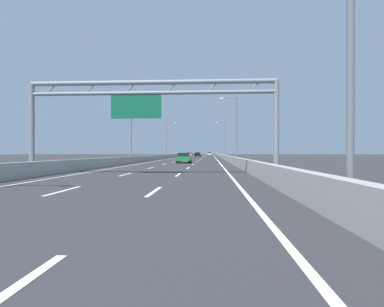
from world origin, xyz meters
The scene contains 49 objects.
ground_plane centered at (0.00, 100.00, 0.00)m, with size 260.00×260.00×0.00m, color #2D2D30.
lane_dash_left_1 centered at (-1.80, 12.50, 0.01)m, with size 0.16×3.00×0.01m, color white.
lane_dash_left_2 centered at (-1.80, 21.50, 0.01)m, with size 0.16×3.00×0.01m, color white.
lane_dash_left_3 centered at (-1.80, 30.50, 0.01)m, with size 0.16×3.00×0.01m, color white.
lane_dash_left_4 centered at (-1.80, 39.50, 0.01)m, with size 0.16×3.00×0.01m, color white.
lane_dash_left_5 centered at (-1.80, 48.50, 0.01)m, with size 0.16×3.00×0.01m, color white.
lane_dash_left_6 centered at (-1.80, 57.50, 0.01)m, with size 0.16×3.00×0.01m, color white.
lane_dash_left_7 centered at (-1.80, 66.50, 0.01)m, with size 0.16×3.00×0.01m, color white.
lane_dash_left_8 centered at (-1.80, 75.50, 0.01)m, with size 0.16×3.00×0.01m, color white.
lane_dash_left_9 centered at (-1.80, 84.50, 0.01)m, with size 0.16×3.00×0.01m, color white.
lane_dash_left_10 centered at (-1.80, 93.50, 0.01)m, with size 0.16×3.00×0.01m, color white.
lane_dash_left_11 centered at (-1.80, 102.50, 0.01)m, with size 0.16×3.00×0.01m, color white.
lane_dash_left_12 centered at (-1.80, 111.50, 0.01)m, with size 0.16×3.00×0.01m, color white.
lane_dash_left_13 centered at (-1.80, 120.50, 0.01)m, with size 0.16×3.00×0.01m, color white.
lane_dash_left_14 centered at (-1.80, 129.50, 0.01)m, with size 0.16×3.00×0.01m, color white.
lane_dash_left_15 centered at (-1.80, 138.50, 0.01)m, with size 0.16×3.00×0.01m, color white.
lane_dash_left_16 centered at (-1.80, 147.50, 0.01)m, with size 0.16×3.00×0.01m, color white.
lane_dash_left_17 centered at (-1.80, 156.50, 0.01)m, with size 0.16×3.00×0.01m, color white.
lane_dash_right_1 centered at (1.80, 12.50, 0.01)m, with size 0.16×3.00×0.01m, color white.
lane_dash_right_2 centered at (1.80, 21.50, 0.01)m, with size 0.16×3.00×0.01m, color white.
lane_dash_right_3 centered at (1.80, 30.50, 0.01)m, with size 0.16×3.00×0.01m, color white.
lane_dash_right_4 centered at (1.80, 39.50, 0.01)m, with size 0.16×3.00×0.01m, color white.
lane_dash_right_5 centered at (1.80, 48.50, 0.01)m, with size 0.16×3.00×0.01m, color white.
lane_dash_right_6 centered at (1.80, 57.50, 0.01)m, with size 0.16×3.00×0.01m, color white.
lane_dash_right_7 centered at (1.80, 66.50, 0.01)m, with size 0.16×3.00×0.01m, color white.
lane_dash_right_8 centered at (1.80, 75.50, 0.01)m, with size 0.16×3.00×0.01m, color white.
lane_dash_right_9 centered at (1.80, 84.50, 0.01)m, with size 0.16×3.00×0.01m, color white.
lane_dash_right_10 centered at (1.80, 93.50, 0.01)m, with size 0.16×3.00×0.01m, color white.
lane_dash_right_11 centered at (1.80, 102.50, 0.01)m, with size 0.16×3.00×0.01m, color white.
lane_dash_right_12 centered at (1.80, 111.50, 0.01)m, with size 0.16×3.00×0.01m, color white.
lane_dash_right_13 centered at (1.80, 120.50, 0.01)m, with size 0.16×3.00×0.01m, color white.
lane_dash_right_14 centered at (1.80, 129.50, 0.01)m, with size 0.16×3.00×0.01m, color white.
lane_dash_right_15 centered at (1.80, 138.50, 0.01)m, with size 0.16×3.00×0.01m, color white.
lane_dash_right_16 centered at (1.80, 147.50, 0.01)m, with size 0.16×3.00×0.01m, color white.
lane_dash_right_17 centered at (1.80, 156.50, 0.01)m, with size 0.16×3.00×0.01m, color white.
edge_line_left centered at (-5.25, 88.00, 0.01)m, with size 0.16×176.00×0.01m, color white.
edge_line_right centered at (5.25, 88.00, 0.01)m, with size 0.16×176.00×0.01m, color white.
barrier_left centered at (-6.90, 110.00, 0.47)m, with size 0.45×220.00×0.95m.
barrier_right centered at (6.90, 110.00, 0.47)m, with size 0.45×220.00×0.95m.
sign_gantry centered at (-0.13, 21.27, 4.86)m, with size 16.90×0.36×6.36m.
streetlamp_right_near centered at (7.47, 9.09, 5.40)m, with size 2.58×0.28×9.50m.
streetlamp_left_mid centered at (-7.47, 45.69, 5.40)m, with size 2.58×0.28×9.50m.
streetlamp_right_mid centered at (7.47, 45.69, 5.40)m, with size 2.58×0.28×9.50m.
streetlamp_left_far centered at (-7.47, 82.29, 5.40)m, with size 2.58×0.28×9.50m.
streetlamp_right_far centered at (7.47, 82.29, 5.40)m, with size 2.58×0.28×9.50m.
yellow_car centered at (-3.73, 113.64, 0.74)m, with size 1.82×4.69×1.40m.
white_car centered at (3.42, 137.71, 0.75)m, with size 1.83×4.69×1.48m.
green_car centered at (0.23, 44.69, 0.75)m, with size 1.82×4.65×1.44m.
black_car centered at (-0.17, 101.12, 0.77)m, with size 1.83×4.24×1.49m.
Camera 1 is at (3.99, 0.53, 1.53)m, focal length 29.27 mm.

